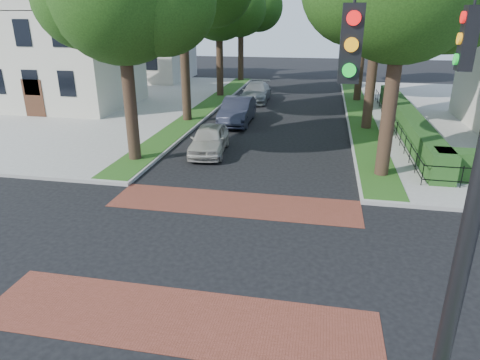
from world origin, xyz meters
name	(u,v)px	position (x,y,z in m)	size (l,w,h in m)	color
ground	(212,248)	(0.00, 0.00, 0.00)	(120.00, 120.00, 0.00)	black
sidewalk_nw	(31,101)	(-19.50, 19.00, 0.07)	(30.00, 30.00, 0.15)	gray
crosswalk_far	(234,204)	(0.00, 3.20, 0.01)	(9.00, 2.20, 0.01)	brown
crosswalk_near	(177,319)	(0.00, -3.20, 0.01)	(9.00, 2.20, 0.01)	brown
grass_strip_ne	(360,113)	(5.40, 19.10, 0.16)	(1.60, 29.80, 0.02)	#1E4714
grass_strip_nw	(206,107)	(-5.40, 19.10, 0.16)	(1.60, 29.80, 0.02)	#1E4714
tree_right_far	(367,7)	(5.60, 24.22, 6.91)	(7.25, 6.23, 9.74)	black
tree_right_back	(360,4)	(5.60, 33.23, 7.27)	(7.50, 6.45, 10.20)	black
tree_left_far	(221,5)	(-5.40, 24.22, 7.12)	(7.00, 6.02, 9.86)	black
tree_left_back	(242,3)	(-5.40, 33.24, 7.41)	(7.75, 6.66, 10.44)	black
hedge_main_road	(406,119)	(7.70, 15.00, 0.75)	(1.00, 18.00, 1.20)	#1D3D15
fence_main_road	(391,121)	(6.90, 15.00, 0.60)	(0.06, 18.00, 0.90)	black
house_left_near	(61,35)	(-15.49, 17.99, 5.04)	(10.00, 9.00, 10.14)	beige
house_left_far	(141,29)	(-15.49, 31.99, 5.04)	(10.00, 9.00, 10.14)	beige
traffic_signal	(465,146)	(4.89, -4.41, 4.71)	(2.17, 2.00, 8.00)	black
parked_car_front	(209,139)	(-2.45, 8.93, 0.69)	(1.64, 4.08, 1.39)	#AFAA9D
parked_car_middle	(237,111)	(-2.30, 15.23, 0.80)	(1.70, 4.86, 1.60)	#1F222F
parked_car_rear	(256,92)	(-2.30, 22.65, 0.72)	(2.02, 4.97, 1.44)	gray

